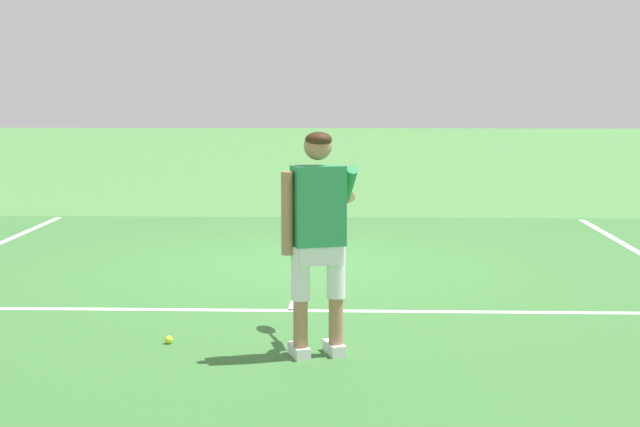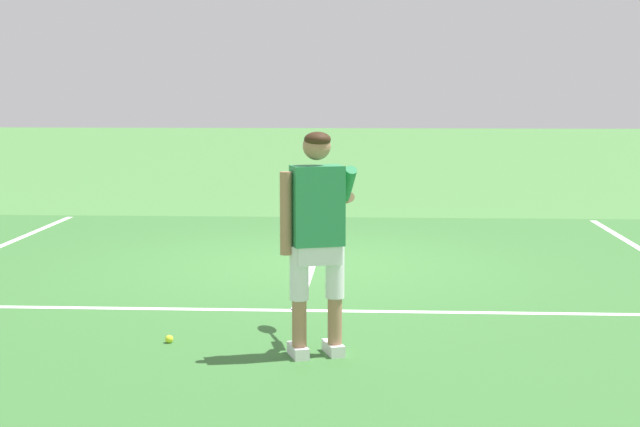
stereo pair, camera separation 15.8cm
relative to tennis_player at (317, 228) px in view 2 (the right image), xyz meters
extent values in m
plane|color=#477F3D|center=(-0.28, 3.90, -0.99)|extent=(80.00, 80.00, 0.00)
cube|color=#387033|center=(-0.28, 2.93, -0.99)|extent=(10.98, 10.35, 0.00)
cube|color=white|center=(-0.28, 1.51, -0.99)|extent=(8.23, 0.10, 0.01)
cube|color=white|center=(-0.28, 4.71, -0.99)|extent=(0.10, 6.40, 0.01)
cube|color=white|center=(-0.14, -0.04, -0.94)|extent=(0.19, 0.30, 0.09)
cube|color=white|center=(0.12, 0.05, -0.94)|extent=(0.19, 0.30, 0.09)
cylinder|color=#A37556|center=(-0.13, -0.07, -0.72)|extent=(0.11, 0.11, 0.36)
cylinder|color=silver|center=(-0.13, -0.07, -0.33)|extent=(0.14, 0.14, 0.41)
cylinder|color=#A37556|center=(0.13, 0.02, -0.72)|extent=(0.11, 0.11, 0.36)
cylinder|color=silver|center=(0.13, 0.02, -0.33)|extent=(0.14, 0.14, 0.41)
cube|color=silver|center=(0.00, -0.03, -0.17)|extent=(0.39, 0.30, 0.20)
cube|color=#28844C|center=(0.00, -0.03, 0.17)|extent=(0.43, 0.33, 0.60)
cylinder|color=#A37556|center=(-0.23, -0.11, 0.12)|extent=(0.09, 0.09, 0.62)
cylinder|color=#28844C|center=(0.22, 0.14, 0.32)|extent=(0.17, 0.28, 0.29)
cylinder|color=#A37556|center=(0.20, 0.35, 0.18)|extent=(0.17, 0.30, 0.14)
sphere|color=#A37556|center=(0.00, -0.02, 0.62)|extent=(0.21, 0.21, 0.21)
ellipsoid|color=#382314|center=(0.00, -0.04, 0.67)|extent=(0.25, 0.25, 0.12)
cylinder|color=#232326|center=(0.14, 0.57, 0.15)|extent=(0.09, 0.20, 0.03)
cylinder|color=yellow|center=(0.09, 0.71, 0.15)|extent=(0.05, 0.10, 0.02)
torus|color=yellow|center=(0.03, 0.88, 0.15)|extent=(0.12, 0.29, 0.30)
cylinder|color=silver|center=(0.03, 0.88, 0.15)|extent=(0.08, 0.24, 0.25)
sphere|color=#CCE02D|center=(-1.21, 0.31, -0.96)|extent=(0.07, 0.07, 0.07)
camera|label=1|loc=(0.25, -7.25, 1.03)|focal=54.72mm
camera|label=2|loc=(0.41, -7.24, 1.03)|focal=54.72mm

